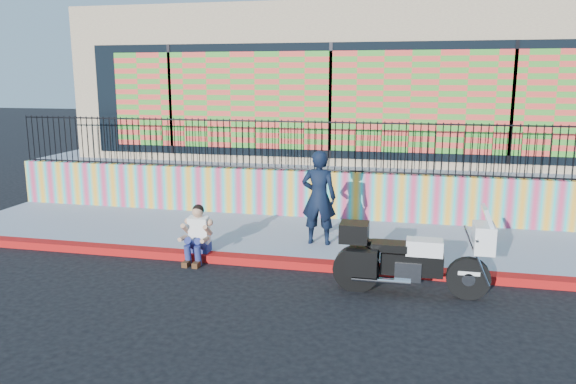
# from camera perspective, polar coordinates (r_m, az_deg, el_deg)

# --- Properties ---
(ground) EXTENTS (90.00, 90.00, 0.00)m
(ground) POSITION_cam_1_polar(r_m,az_deg,el_deg) (10.43, 0.67, -7.65)
(ground) COLOR black
(ground) RESTS_ON ground
(red_curb) EXTENTS (16.00, 0.30, 0.15)m
(red_curb) POSITION_cam_1_polar(r_m,az_deg,el_deg) (10.40, 0.67, -7.26)
(red_curb) COLOR #B10C10
(red_curb) RESTS_ON ground
(sidewalk) EXTENTS (16.00, 3.00, 0.15)m
(sidewalk) POSITION_cam_1_polar(r_m,az_deg,el_deg) (11.95, 2.34, -4.75)
(sidewalk) COLOR #8C93A8
(sidewalk) RESTS_ON ground
(mural_wall) EXTENTS (16.00, 0.20, 1.10)m
(mural_wall) POSITION_cam_1_polar(r_m,az_deg,el_deg) (13.32, 3.62, -0.26)
(mural_wall) COLOR #D53863
(mural_wall) RESTS_ON sidewalk
(metal_fence) EXTENTS (15.80, 0.04, 1.20)m
(metal_fence) POSITION_cam_1_polar(r_m,az_deg,el_deg) (13.13, 3.68, 4.65)
(metal_fence) COLOR black
(metal_fence) RESTS_ON mural_wall
(elevated_platform) EXTENTS (16.00, 10.00, 1.25)m
(elevated_platform) POSITION_cam_1_polar(r_m,az_deg,el_deg) (18.31, 6.19, 2.73)
(elevated_platform) COLOR #8C93A8
(elevated_platform) RESTS_ON ground
(storefront_building) EXTENTS (14.00, 8.06, 4.00)m
(storefront_building) POSITION_cam_1_polar(r_m,az_deg,el_deg) (17.87, 6.29, 10.96)
(storefront_building) COLOR #A2836C
(storefront_building) RESTS_ON elevated_platform
(police_motorcycle) EXTENTS (2.44, 0.80, 1.52)m
(police_motorcycle) POSITION_cam_1_polar(r_m,az_deg,el_deg) (9.21, 12.18, -6.41)
(police_motorcycle) COLOR black
(police_motorcycle) RESTS_ON ground
(police_officer) EXTENTS (0.69, 0.46, 1.89)m
(police_officer) POSITION_cam_1_polar(r_m,az_deg,el_deg) (11.13, 3.15, -0.56)
(police_officer) COLOR black
(police_officer) RESTS_ON sidewalk
(seated_man) EXTENTS (0.54, 0.71, 1.06)m
(seated_man) POSITION_cam_1_polar(r_m,az_deg,el_deg) (10.71, -9.29, -4.75)
(seated_man) COLOR navy
(seated_man) RESTS_ON ground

